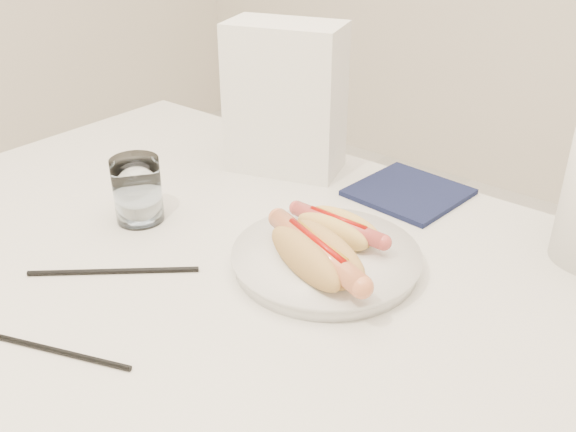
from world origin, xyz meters
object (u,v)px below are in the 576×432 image
Objects in this scene: plate at (326,260)px; hotdog_left at (338,228)px; table at (236,290)px; napkin_box at (285,99)px; hotdog_right at (316,255)px; water_glass at (137,190)px.

hotdog_left reaches higher than plate.
napkin_box is (-0.13, 0.28, 0.19)m from table.
water_glass reaches higher than hotdog_right.
napkin_box reaches higher than hotdog_right.
hotdog_left is 0.08m from hotdog_right.
table is 4.65× the size of napkin_box.
table is 0.17m from hotdog_right.
plate is at bearing 128.81° from hotdog_right.
water_glass is 0.39× the size of napkin_box.
hotdog_right reaches higher than hotdog_left.
hotdog_left is 0.58× the size of napkin_box.
hotdog_left reaches higher than table.
water_glass is (-0.18, -0.01, 0.11)m from table.
napkin_box is at bearing 138.33° from plate.
plate is 1.65× the size of hotdog_left.
table is 11.88× the size of water_glass.
plate is 2.44× the size of water_glass.
table is 0.21m from water_glass.
hotdog_right is 1.88× the size of water_glass.
water_glass is at bearing -175.91° from table.
plate is at bearing -75.17° from hotdog_left.
hotdog_left is 0.31m from water_glass.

